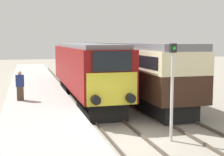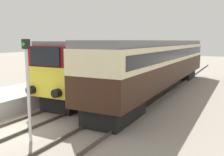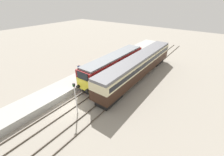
% 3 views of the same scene
% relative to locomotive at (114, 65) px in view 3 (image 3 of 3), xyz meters
% --- Properties ---
extents(ground_plane, '(120.00, 120.00, 0.00)m').
position_rel_locomotive_xyz_m(ground_plane, '(0.00, -9.50, -2.16)').
color(ground_plane, gray).
extents(platform_left, '(3.50, 50.00, 0.88)m').
position_rel_locomotive_xyz_m(platform_left, '(-3.30, -1.50, -1.72)').
color(platform_left, '#A8A8A3').
rests_on(platform_left, ground_plane).
extents(rails_near_track, '(1.51, 60.00, 0.14)m').
position_rel_locomotive_xyz_m(rails_near_track, '(0.00, -4.50, -2.09)').
color(rails_near_track, '#4C4238').
rests_on(rails_near_track, ground_plane).
extents(rails_far_track, '(1.50, 60.00, 0.14)m').
position_rel_locomotive_xyz_m(rails_far_track, '(3.40, -4.50, -2.09)').
color(rails_far_track, '#4C4238').
rests_on(rails_far_track, ground_plane).
extents(locomotive, '(2.70, 14.32, 3.87)m').
position_rel_locomotive_xyz_m(locomotive, '(0.00, 0.00, 0.00)').
color(locomotive, black).
rests_on(locomotive, ground_plane).
extents(passenger_carriage, '(2.75, 20.27, 3.92)m').
position_rel_locomotive_xyz_m(passenger_carriage, '(3.40, 2.11, 0.23)').
color(passenger_carriage, black).
rests_on(passenger_carriage, ground_plane).
extents(person_on_platform, '(0.44, 0.26, 1.58)m').
position_rel_locomotive_xyz_m(person_on_platform, '(-4.25, -3.74, -0.50)').
color(person_on_platform, '#473828').
rests_on(person_on_platform, platform_left).
extents(signal_post, '(0.24, 0.28, 3.96)m').
position_rel_locomotive_xyz_m(signal_post, '(1.70, -9.78, 0.19)').
color(signal_post, silver).
rests_on(signal_post, ground_plane).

